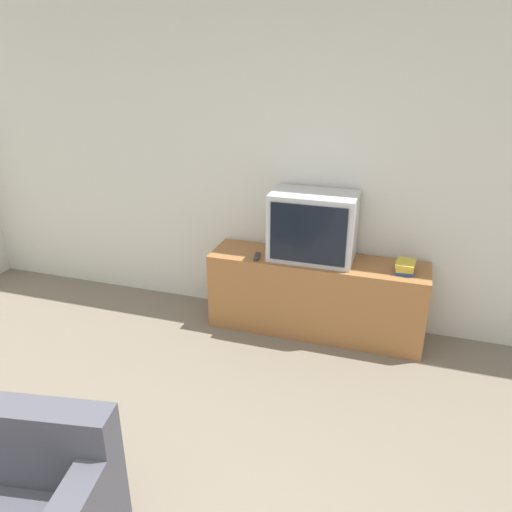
# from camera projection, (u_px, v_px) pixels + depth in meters

# --- Properties ---
(wall_back) EXTENTS (9.00, 0.06, 2.60)m
(wall_back) POSITION_uv_depth(u_px,v_px,m) (280.00, 169.00, 4.08)
(wall_back) COLOR silver
(wall_back) RESTS_ON ground_plane
(tv_stand) EXTENTS (1.75, 0.44, 0.65)m
(tv_stand) POSITION_uv_depth(u_px,v_px,m) (316.00, 296.00, 4.12)
(tv_stand) COLOR #9E6638
(tv_stand) RESTS_ON ground_plane
(television) EXTENTS (0.66, 0.40, 0.54)m
(television) POSITION_uv_depth(u_px,v_px,m) (313.00, 226.00, 3.92)
(television) COLOR silver
(television) RESTS_ON tv_stand
(book_stack) EXTENTS (0.16, 0.20, 0.08)m
(book_stack) POSITION_uv_depth(u_px,v_px,m) (405.00, 267.00, 3.77)
(book_stack) COLOR #23478E
(book_stack) RESTS_ON tv_stand
(remote_on_stand) EXTENTS (0.06, 0.15, 0.02)m
(remote_on_stand) POSITION_uv_depth(u_px,v_px,m) (257.00, 256.00, 4.02)
(remote_on_stand) COLOR #2D2D2D
(remote_on_stand) RESTS_ON tv_stand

